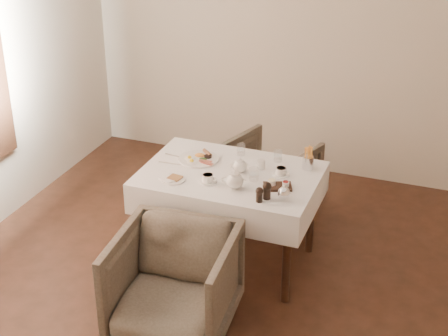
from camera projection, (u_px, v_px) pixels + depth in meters
table at (230, 187)px, 5.03m from camera, size 1.28×0.88×0.75m
armchair_near at (174, 284)px, 4.44m from camera, size 0.82×0.84×0.71m
armchair_far at (268, 178)px, 5.84m from camera, size 0.87×0.89×0.65m
breakfast_plate at (199, 158)px, 5.17m from camera, size 0.31×0.31×0.04m
side_plate at (172, 179)px, 4.87m from camera, size 0.19×0.18×0.02m
teapot_centre at (240, 165)px, 4.95m from camera, size 0.18×0.16×0.12m
teapot_front at (235, 180)px, 4.73m from camera, size 0.20×0.17×0.14m
creamer at (261, 164)px, 5.02m from camera, size 0.07×0.07×0.07m
teacup_near at (208, 179)px, 4.83m from camera, size 0.12×0.12×0.06m
teacup_far at (281, 172)px, 4.93m from camera, size 0.12×0.12×0.06m
glass_left at (241, 149)px, 5.23m from camera, size 0.08×0.08×0.09m
glass_mid at (254, 174)px, 4.85m from camera, size 0.09×0.09×0.10m
glass_right at (278, 156)px, 5.13m from camera, size 0.07×0.07×0.09m
condiment_board at (277, 185)px, 4.76m from camera, size 0.23×0.19×0.05m
pepper_mill_left at (259, 194)px, 4.57m from camera, size 0.06×0.06×0.11m
pepper_mill_right at (267, 190)px, 4.60m from camera, size 0.08×0.08×0.12m
silver_pot at (284, 192)px, 4.59m from camera, size 0.13×0.11×0.11m
fries_cup at (308, 159)px, 5.00m from camera, size 0.08×0.08×0.18m
cutlery_fork at (176, 156)px, 5.22m from camera, size 0.19×0.04×0.00m
cutlery_knife at (170, 163)px, 5.11m from camera, size 0.18×0.03×0.00m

